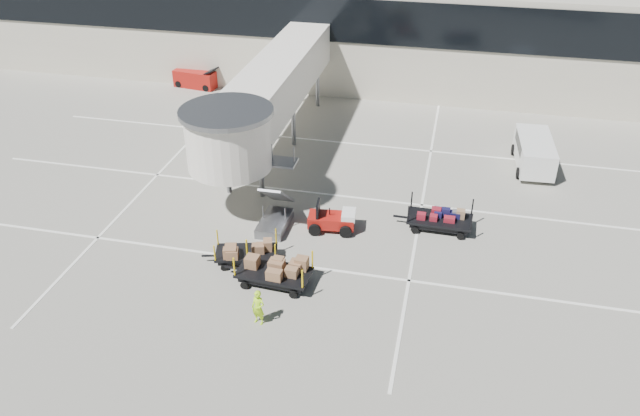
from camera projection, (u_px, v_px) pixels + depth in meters
The scene contains 11 objects.
ground at pixel (273, 289), 28.51m from camera, with size 140.00×140.00×0.00m, color #ACA899.
lane_markings at pixel (308, 189), 36.40m from camera, with size 40.00×30.00×0.02m.
terminal at pixel (370, 26), 51.36m from camera, with size 64.00×12.11×15.20m.
jet_bridge at pixel (265, 97), 37.24m from camera, with size 5.70×20.40×6.03m.
baggage_tug at pixel (333, 220), 32.47m from camera, with size 2.56×1.79×1.60m.
suitcase_cart at pixel (437, 219), 32.54m from camera, with size 4.09×1.70×1.60m.
box_cart_near at pixel (275, 272), 28.49m from camera, with size 4.19×1.88×1.62m.
box_cart_far at pixel (247, 252), 30.04m from camera, with size 3.73×2.20×1.43m.
ground_worker at pixel (258, 308), 26.14m from camera, with size 0.61×0.40×1.67m, color #ABEE19.
minivan at pixel (534, 150), 38.32m from camera, with size 2.39×5.00×1.86m.
belt_loader at pixel (196, 79), 50.53m from camera, with size 3.86×1.93×1.78m.
Camera 1 is at (7.07, -21.37, 18.01)m, focal length 35.00 mm.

